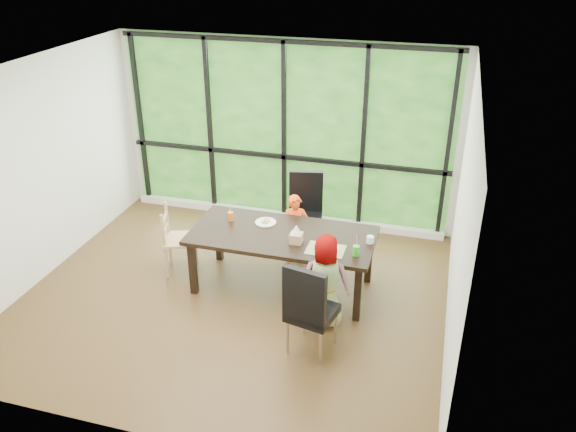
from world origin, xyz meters
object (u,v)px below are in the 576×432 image
object	(u,v)px
chair_end_beech	(180,240)
green_cup	(356,251)
plate_near	(329,248)
white_mug	(370,240)
tissue_box	(296,238)
orange_cup	(231,216)
chair_window_leather	(305,214)
child_older	(325,281)
dining_table	(282,261)
chair_interior_leather	(312,306)
plate_far	(266,222)
child_toddler	(296,230)

from	to	relation	value
chair_end_beech	green_cup	size ratio (longest dim) A/B	7.48
chair_end_beech	plate_near	distance (m)	2.02
green_cup	white_mug	world-z (taller)	green_cup
white_mug	tissue_box	world-z (taller)	tissue_box
plate_near	orange_cup	size ratio (longest dim) A/B	2.13
chair_window_leather	white_mug	xyz separation A→B (m)	(1.01, -0.94, 0.25)
child_older	plate_near	world-z (taller)	child_older
orange_cup	chair_window_leather	bearing A→B (deg)	48.05
dining_table	tissue_box	bearing A→B (deg)	-36.96
chair_end_beech	orange_cup	bearing A→B (deg)	-96.61
child_older	tissue_box	world-z (taller)	child_older
green_cup	chair_interior_leather	bearing A→B (deg)	-111.18
plate_far	plate_near	world-z (taller)	plate_far
chair_window_leather	plate_far	size ratio (longest dim) A/B	4.13
white_mug	tissue_box	distance (m)	0.86
child_older	tissue_box	distance (m)	0.65
chair_window_leather	green_cup	size ratio (longest dim) A/B	8.98
chair_window_leather	child_toddler	bearing A→B (deg)	-107.30
child_older	green_cup	world-z (taller)	child_older
plate_near	green_cup	world-z (taller)	green_cup
plate_near	green_cup	xyz separation A→B (m)	(0.32, -0.06, 0.05)
chair_end_beech	child_toddler	size ratio (longest dim) A/B	0.93
dining_table	orange_cup	xyz separation A→B (m)	(-0.72, 0.17, 0.43)
child_toddler	child_older	size ratio (longest dim) A/B	0.87
chair_interior_leather	child_older	bearing A→B (deg)	-80.76
child_older	green_cup	distance (m)	0.50
dining_table	child_toddler	bearing A→B (deg)	90.00
chair_interior_leather	green_cup	xyz separation A→B (m)	(0.30, 0.79, 0.27)
chair_end_beech	plate_far	world-z (taller)	chair_end_beech
child_older	white_mug	xyz separation A→B (m)	(0.39, 0.64, 0.24)
chair_end_beech	plate_near	bearing A→B (deg)	-115.35
green_cup	chair_window_leather	bearing A→B (deg)	125.45
chair_interior_leather	plate_near	size ratio (longest dim) A/B	4.55
chair_interior_leather	child_older	distance (m)	0.47
chair_window_leather	green_cup	world-z (taller)	chair_window_leather
child_older	plate_far	distance (m)	1.24
dining_table	child_older	distance (m)	0.89
chair_interior_leather	child_toddler	xyz separation A→B (m)	(-0.63, 1.67, -0.06)
chair_interior_leather	child_older	xyz separation A→B (m)	(0.02, 0.47, 0.02)
chair_window_leather	plate_far	world-z (taller)	chair_window_leather
child_toddler	tissue_box	distance (m)	0.88
chair_window_leather	chair_end_beech	distance (m)	1.71
white_mug	chair_window_leather	bearing A→B (deg)	137.08
green_cup	child_toddler	bearing A→B (deg)	136.60
chair_end_beech	plate_near	xyz separation A→B (m)	(1.98, -0.23, 0.31)
plate_near	tissue_box	size ratio (longest dim) A/B	1.68
plate_far	white_mug	bearing A→B (deg)	-6.53
dining_table	chair_end_beech	bearing A→B (deg)	178.97
child_toddler	chair_window_leather	bearing A→B (deg)	63.94
dining_table	child_toddler	distance (m)	0.63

